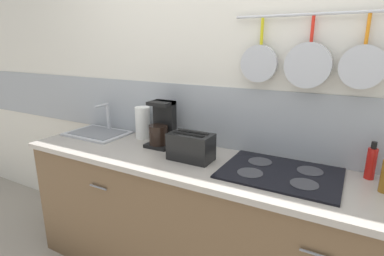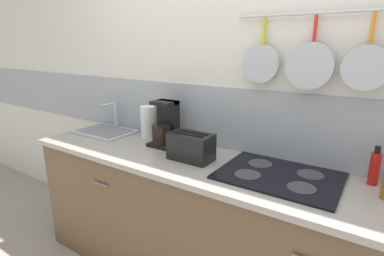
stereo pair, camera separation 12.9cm
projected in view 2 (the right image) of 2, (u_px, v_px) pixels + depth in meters
wall_back at (237, 94)px, 1.96m from camera, size 7.20×0.16×2.60m
cabinet_base at (209, 231)px, 1.92m from camera, size 2.62×0.58×0.86m
countertop at (210, 167)px, 1.80m from camera, size 2.66×0.60×0.03m
sink_basin at (106, 130)px, 2.45m from camera, size 0.47×0.34×0.23m
paper_towel_roll at (148, 122)px, 2.30m from camera, size 0.11×0.11×0.24m
coffee_maker at (165, 127)px, 2.11m from camera, size 0.18×0.18×0.32m
toaster at (191, 147)px, 1.85m from camera, size 0.29×0.16×0.17m
cooktop at (279, 176)px, 1.62m from camera, size 0.63×0.47×0.01m
bottle_vinegar at (375, 168)px, 1.51m from camera, size 0.05×0.05×0.21m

